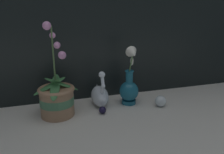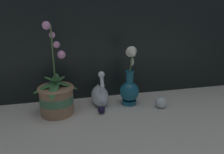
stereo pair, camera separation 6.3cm
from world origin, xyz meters
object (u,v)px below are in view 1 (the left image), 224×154
at_px(swan_figurine, 100,95).
at_px(blue_vase, 129,86).
at_px(orchid_potted_plant, 57,97).
at_px(glass_sphere, 161,101).

relative_size(swan_figurine, blue_vase, 0.64).
bearing_deg(swan_figurine, orchid_potted_plant, -167.14).
relative_size(orchid_potted_plant, glass_sphere, 7.51).
bearing_deg(blue_vase, swan_figurine, 170.42).
xyz_separation_m(blue_vase, glass_sphere, (0.15, -0.08, -0.07)).
distance_m(orchid_potted_plant, blue_vase, 0.39).
distance_m(orchid_potted_plant, glass_sphere, 0.55).
relative_size(orchid_potted_plant, swan_figurine, 2.19).
height_order(swan_figurine, glass_sphere, swan_figurine).
distance_m(swan_figurine, blue_vase, 0.17).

